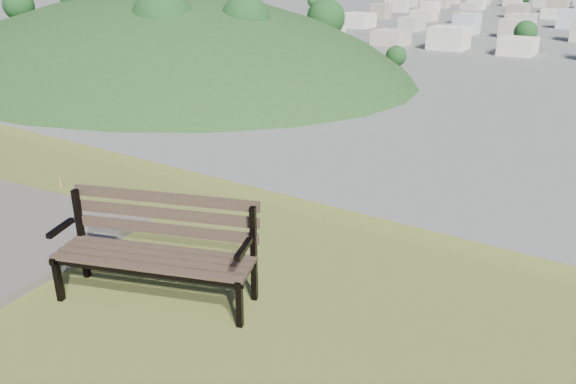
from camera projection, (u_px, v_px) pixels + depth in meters
The scene contains 2 objects.
park_bench at pixel (158, 243), 4.60m from camera, with size 1.72×1.04×0.86m.
green_wooded_hill at pixel (164, 72), 155.96m from camera, with size 163.60×130.88×81.80m.
Camera 1 is at (2.11, -0.96, 27.60)m, focal length 35.00 mm.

